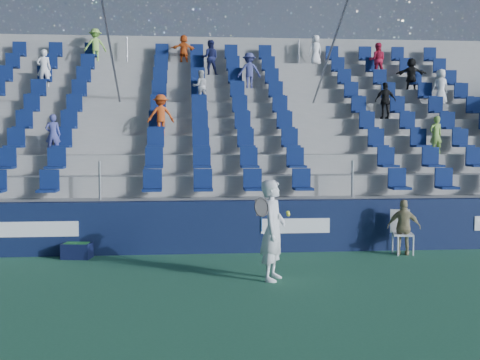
# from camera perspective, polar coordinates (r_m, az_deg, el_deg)

# --- Properties ---
(ground) EXTENTS (70.00, 70.00, 0.00)m
(ground) POSITION_cam_1_polar(r_m,az_deg,el_deg) (10.93, 0.29, -9.97)
(ground) COLOR #2D6A49
(ground) RESTS_ON ground
(sponsor_wall) EXTENTS (24.00, 0.32, 1.20)m
(sponsor_wall) POSITION_cam_1_polar(r_m,az_deg,el_deg) (13.90, -0.94, -4.43)
(sponsor_wall) COLOR #101A3D
(sponsor_wall) RESTS_ON ground
(grandstand) EXTENTS (24.00, 8.17, 6.63)m
(grandstand) POSITION_cam_1_polar(r_m,az_deg,el_deg) (18.84, -2.11, 2.48)
(grandstand) COLOR #969692
(grandstand) RESTS_ON ground
(tennis_player) EXTENTS (0.74, 0.80, 1.87)m
(tennis_player) POSITION_cam_1_polar(r_m,az_deg,el_deg) (11.17, 3.15, -4.76)
(tennis_player) COLOR white
(tennis_player) RESTS_ON ground
(line_judge_chair) EXTENTS (0.53, 0.54, 1.00)m
(line_judge_chair) POSITION_cam_1_polar(r_m,az_deg,el_deg) (14.24, 15.06, -4.48)
(line_judge_chair) COLOR white
(line_judge_chair) RESTS_ON ground
(line_judge) EXTENTS (0.80, 0.54, 1.26)m
(line_judge) POSITION_cam_1_polar(r_m,az_deg,el_deg) (14.09, 15.28, -4.34)
(line_judge) COLOR tan
(line_judge) RESTS_ON ground
(ball_bin) EXTENTS (0.67, 0.50, 0.35)m
(ball_bin) POSITION_cam_1_polar(r_m,az_deg,el_deg) (13.74, -15.20, -6.41)
(ball_bin) COLOR #0E1334
(ball_bin) RESTS_ON ground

